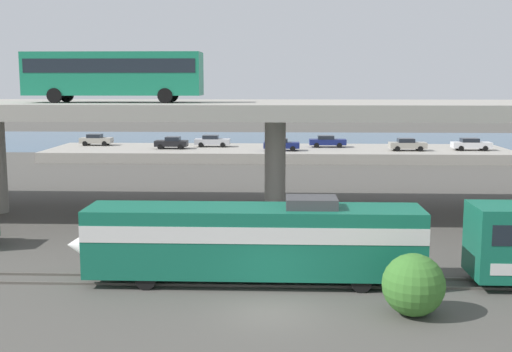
# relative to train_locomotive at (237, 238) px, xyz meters

# --- Properties ---
(ground_plane) EXTENTS (260.00, 260.00, 0.00)m
(ground_plane) POSITION_rel_train_locomotive_xyz_m (1.63, -4.00, -2.19)
(ground_plane) COLOR #4C4944
(rail_strip_near) EXTENTS (110.00, 0.12, 0.12)m
(rail_strip_near) POSITION_rel_train_locomotive_xyz_m (1.63, -0.71, -2.13)
(rail_strip_near) COLOR #59544C
(rail_strip_near) RESTS_ON ground_plane
(rail_strip_far) EXTENTS (110.00, 0.12, 0.12)m
(rail_strip_far) POSITION_rel_train_locomotive_xyz_m (1.63, 0.71, -2.13)
(rail_strip_far) COLOR #59544C
(rail_strip_far) RESTS_ON ground_plane
(train_locomotive) EXTENTS (17.00, 3.04, 4.18)m
(train_locomotive) POSITION_rel_train_locomotive_xyz_m (0.00, 0.00, 0.00)
(train_locomotive) COLOR #14664C
(train_locomotive) RESTS_ON ground_plane
(highway_overpass) EXTENTS (96.00, 12.70, 8.13)m
(highway_overpass) POSITION_rel_train_locomotive_xyz_m (1.63, 16.00, 5.18)
(highway_overpass) COLOR #9E998E
(highway_overpass) RESTS_ON ground_plane
(transit_bus_on_overpass) EXTENTS (12.00, 2.68, 3.40)m
(transit_bus_on_overpass) POSITION_rel_train_locomotive_xyz_m (-9.39, 14.10, 8.00)
(transit_bus_on_overpass) COLOR #197A56
(transit_bus_on_overpass) RESTS_ON highway_overpass
(pier_parking_lot) EXTENTS (57.22, 12.83, 1.21)m
(pier_parking_lot) POSITION_rel_train_locomotive_xyz_m (1.63, 51.00, -1.59)
(pier_parking_lot) COLOR #9E998E
(pier_parking_lot) RESTS_ON ground_plane
(parked_car_0) EXTENTS (4.66, 1.91, 1.50)m
(parked_car_0) POSITION_rel_train_locomotive_xyz_m (7.92, 52.61, -0.21)
(parked_car_0) COLOR navy
(parked_car_0) RESTS_ON pier_parking_lot
(parked_car_1) EXTENTS (4.67, 1.85, 1.50)m
(parked_car_1) POSITION_rel_train_locomotive_xyz_m (25.15, 49.40, -0.21)
(parked_car_1) COLOR silver
(parked_car_1) RESTS_ON pier_parking_lot
(parked_car_2) EXTENTS (4.34, 1.94, 1.50)m
(parked_car_2) POSITION_rel_train_locomotive_xyz_m (2.03, 48.21, -0.21)
(parked_car_2) COLOR navy
(parked_car_2) RESTS_ON pier_parking_lot
(parked_car_3) EXTENTS (4.04, 1.99, 1.50)m
(parked_car_3) POSITION_rel_train_locomotive_xyz_m (-11.64, 50.00, -0.21)
(parked_car_3) COLOR black
(parked_car_3) RESTS_ON pier_parking_lot
(parked_car_4) EXTENTS (4.41, 1.97, 1.50)m
(parked_car_4) POSITION_rel_train_locomotive_xyz_m (17.33, 48.79, -0.21)
(parked_car_4) COLOR #9E998C
(parked_car_4) RESTS_ON pier_parking_lot
(parked_car_5) EXTENTS (4.49, 1.93, 1.50)m
(parked_car_5) POSITION_rel_train_locomotive_xyz_m (-6.84, 52.58, -0.21)
(parked_car_5) COLOR #B7B7BC
(parked_car_5) RESTS_ON pier_parking_lot
(parked_car_6) EXTENTS (4.11, 1.91, 1.50)m
(parked_car_6) POSITION_rel_train_locomotive_xyz_m (-22.27, 53.75, -0.21)
(parked_car_6) COLOR #9E998C
(parked_car_6) RESTS_ON pier_parking_lot
(harbor_water) EXTENTS (140.00, 36.00, 0.01)m
(harbor_water) POSITION_rel_train_locomotive_xyz_m (1.63, 74.00, -2.19)
(harbor_water) COLOR #385B7A
(harbor_water) RESTS_ON ground_plane
(shrub_right) EXTENTS (2.60, 2.60, 2.60)m
(shrub_right) POSITION_rel_train_locomotive_xyz_m (7.54, -4.15, -0.89)
(shrub_right) COLOR #3A732B
(shrub_right) RESTS_ON ground_plane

